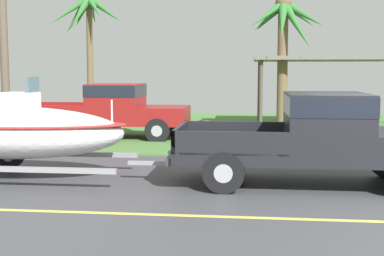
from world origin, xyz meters
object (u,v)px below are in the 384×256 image
at_px(boat_on_trailer, 9,132).
at_px(utility_pole, 3,19).
at_px(pickup_truck_towing, 324,134).
at_px(carport_awning, 335,61).
at_px(palm_tree_near_right, 87,19).
at_px(palm_tree_near_left, 285,30).
at_px(parked_pickup_background, 115,108).

relative_size(boat_on_trailer, utility_pole, 0.87).
relative_size(pickup_truck_towing, boat_on_trailer, 0.87).
bearing_deg(boat_on_trailer, carport_awning, 51.29).
xyz_separation_m(carport_awning, utility_pole, (-10.43, -6.69, 1.08)).
xyz_separation_m(pickup_truck_towing, palm_tree_near_right, (-8.78, 12.20, 3.55)).
xyz_separation_m(carport_awning, palm_tree_near_left, (-2.08, -1.62, 1.10)).
relative_size(carport_awning, utility_pole, 0.87).
relative_size(carport_awning, palm_tree_near_left, 1.24).
distance_m(parked_pickup_background, utility_pole, 4.64).
bearing_deg(boat_on_trailer, palm_tree_near_left, 54.44).
relative_size(parked_pickup_background, carport_awning, 0.93).
xyz_separation_m(parked_pickup_background, palm_tree_near_right, (-2.71, 5.59, 3.55)).
xyz_separation_m(boat_on_trailer, palm_tree_near_right, (-2.08, 12.20, 3.58)).
height_order(pickup_truck_towing, palm_tree_near_right, palm_tree_near_right).
bearing_deg(pickup_truck_towing, utility_pole, 155.73).
height_order(parked_pickup_background, utility_pole, utility_pole).
bearing_deg(carport_awning, boat_on_trailer, -128.71).
xyz_separation_m(palm_tree_near_left, utility_pole, (-8.36, -5.07, -0.02)).
distance_m(pickup_truck_towing, carport_awning, 10.87).
bearing_deg(utility_pole, palm_tree_near_left, 31.22).
relative_size(boat_on_trailer, parked_pickup_background, 1.08).
relative_size(parked_pickup_background, palm_tree_near_right, 1.02).
bearing_deg(carport_awning, pickup_truck_towing, -99.61).
distance_m(carport_awning, palm_tree_near_right, 10.85).
bearing_deg(pickup_truck_towing, palm_tree_near_left, 91.82).
relative_size(palm_tree_near_left, palm_tree_near_right, 0.88).
distance_m(palm_tree_near_right, utility_pole, 8.34).
bearing_deg(palm_tree_near_left, boat_on_trailer, -125.56).
bearing_deg(boat_on_trailer, parked_pickup_background, 84.62).
distance_m(pickup_truck_towing, palm_tree_near_left, 9.39).
bearing_deg(utility_pole, pickup_truck_towing, -24.27).
height_order(palm_tree_near_left, palm_tree_near_right, palm_tree_near_right).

